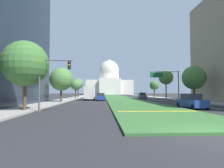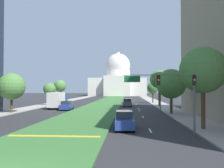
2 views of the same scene
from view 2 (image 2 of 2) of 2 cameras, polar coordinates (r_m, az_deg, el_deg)
The scene contains 20 objects.
ground_plane at distance 76.29m, azimuth -0.58°, elevation -4.10°, with size 292.83×292.83×0.00m, color #2B2B2D.
grass_median at distance 69.66m, azimuth -1.00°, elevation -4.32°, with size 8.17×119.79×0.14m, color #386B33.
median_curb_nose at distance 19.76m, azimuth -13.68°, elevation -12.00°, with size 7.35×0.50×0.04m, color gold.
lane_dashes_right at distance 55.22m, azimuth 5.97°, elevation -5.20°, with size 0.16×61.66×0.01m.
sidewalk_left at distance 65.73m, azimuth -13.52°, elevation -4.47°, with size 4.00×119.79×0.15m, color #9E9991.
sidewalk_right at distance 63.27m, azimuth 10.99°, elevation -4.61°, with size 4.00×119.79×0.15m, color #9E9991.
capitol_building at distance 142.01m, azimuth 1.45°, elevation 0.75°, with size 32.28×29.73×25.87m.
traffic_light_near_right at distance 20.29m, azimuth 16.75°, elevation -1.37°, with size 3.34×0.35×5.20m.
overhead_guide_sign at distance 41.75m, azimuth 8.06°, elevation -0.06°, with size 6.55×0.20×6.50m.
street_tree_right_near at distance 24.02m, azimuth 20.88°, elevation 3.06°, with size 4.36×4.36×7.83m.
street_tree_left_mid at distance 41.18m, azimuth -22.84°, elevation -0.56°, with size 4.27×4.27×6.41m.
street_tree_right_mid at distance 37.21m, azimuth 13.95°, elevation 0.02°, with size 4.49×4.49×6.90m.
street_tree_left_far at distance 57.46m, azimuth -14.69°, elevation -1.23°, with size 2.87×2.87×5.26m.
street_tree_right_far at distance 54.26m, azimuth 11.15°, elevation 1.05°, with size 4.06×4.06×8.03m.
street_tree_left_distant at distance 68.35m, azimuth -12.32°, elevation -0.49°, with size 3.39×3.39×6.41m.
street_tree_right_distant at distance 65.75m, azimuth 9.73°, elevation -0.95°, with size 3.13×3.13×5.73m.
sedan_lead_stopped at distance 23.36m, azimuth 2.93°, elevation -8.71°, with size 2.02×4.59×1.75m.
sedan_midblock at distance 44.92m, azimuth -10.81°, elevation -5.11°, with size 2.13×4.54×1.68m.
sedan_distant at distance 52.83m, azimuth 3.73°, elevation -4.50°, with size 2.05×4.31×1.76m.
box_truck_delivery at distance 48.04m, azimuth -12.89°, elevation -3.78°, with size 2.40×6.40×3.20m.
Camera 2 is at (5.81, -9.41, 3.88)m, focal length 38.28 mm.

